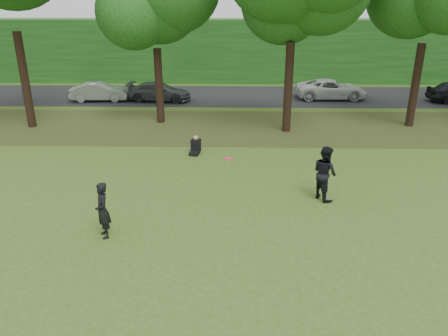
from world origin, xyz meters
name	(u,v)px	position (x,y,z in m)	size (l,w,h in m)	color
ground	(190,258)	(0.00, 0.00, 0.00)	(120.00, 120.00, 0.00)	#39561A
leaf_litter	(212,127)	(0.00, 13.00, 0.01)	(60.00, 7.00, 0.01)	#443C18
street	(218,96)	(0.00, 21.00, 0.01)	(70.00, 7.00, 0.02)	black
far_hedge	(220,51)	(0.00, 27.00, 2.50)	(70.00, 3.00, 5.00)	#164915
player_left	(103,210)	(-2.67, 1.13, 0.87)	(0.64, 0.42, 1.74)	black
player_right	(325,173)	(4.41, 3.96, 0.98)	(0.96, 0.75, 1.97)	black
parked_cars	(212,90)	(-0.31, 19.59, 0.70)	(39.91, 3.10, 1.46)	black
frisbee	(229,159)	(1.04, 2.59, 1.99)	(0.28, 0.28, 0.08)	#FF155D
seated_person	(196,147)	(-0.56, 8.65, 0.31)	(0.53, 0.79, 0.83)	black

